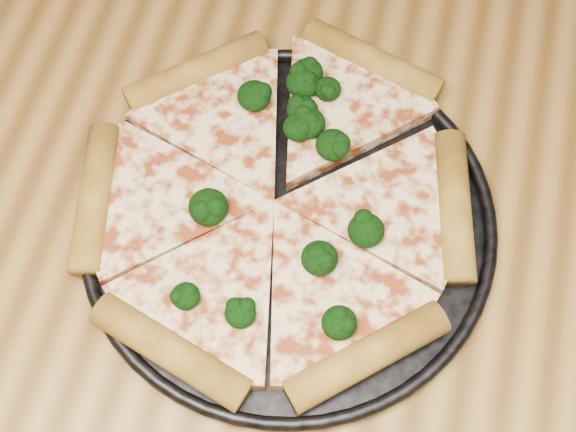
# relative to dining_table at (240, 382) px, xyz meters

# --- Properties ---
(dining_table) EXTENTS (1.20, 0.90, 0.75)m
(dining_table) POSITION_rel_dining_table_xyz_m (0.00, 0.00, 0.00)
(dining_table) COLOR olive
(dining_table) RESTS_ON ground
(pizza_pan) EXTENTS (0.33, 0.33, 0.02)m
(pizza_pan) POSITION_rel_dining_table_xyz_m (0.02, 0.11, 0.10)
(pizza_pan) COLOR black
(pizza_pan) RESTS_ON dining_table
(pizza) EXTENTS (0.33, 0.35, 0.03)m
(pizza) POSITION_rel_dining_table_xyz_m (0.00, 0.12, 0.11)
(pizza) COLOR beige
(pizza) RESTS_ON pizza_pan
(broccoli_florets) EXTENTS (0.15, 0.24, 0.02)m
(broccoli_florets) POSITION_rel_dining_table_xyz_m (0.01, 0.15, 0.12)
(broccoli_florets) COLOR black
(broccoli_florets) RESTS_ON pizza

